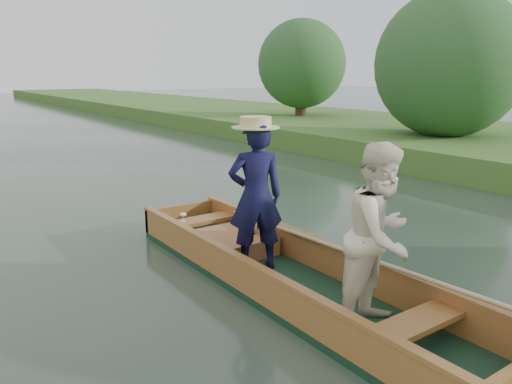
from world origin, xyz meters
TOP-DOWN VIEW (x-y plane):
  - ground at (0.00, 0.00)m, footprint 120.00×120.00m
  - trees_far at (3.71, 9.46)m, footprint 22.82×13.71m
  - punt at (0.02, -0.20)m, footprint 1.12×5.00m

SIDE VIEW (x-z plane):
  - ground at x=0.00m, z-range 0.00..0.00m
  - punt at x=0.02m, z-range -0.31..1.47m
  - trees_far at x=3.71m, z-range 0.23..4.65m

